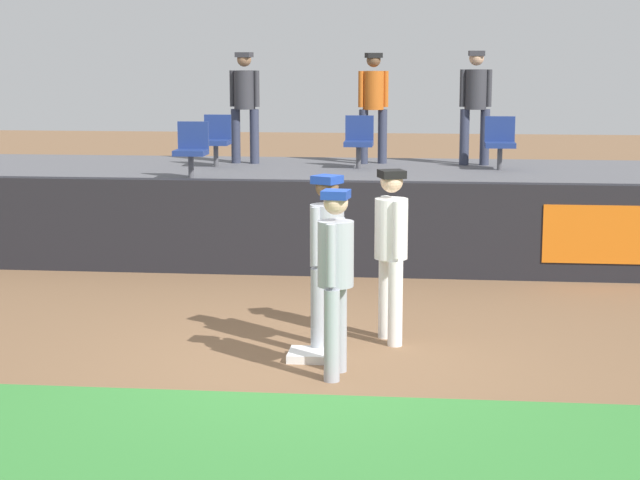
# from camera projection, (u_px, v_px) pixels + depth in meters

# --- Properties ---
(ground_plane) EXTENTS (60.00, 60.00, 0.00)m
(ground_plane) POSITION_uv_depth(u_px,v_px,m) (305.00, 364.00, 10.18)
(ground_plane) COLOR brown
(grass_foreground_strip) EXTENTS (18.00, 2.80, 0.01)m
(grass_foreground_strip) POSITION_uv_depth(u_px,v_px,m) (268.00, 453.00, 7.91)
(grass_foreground_strip) COLOR #388438
(grass_foreground_strip) RESTS_ON ground_plane
(first_base) EXTENTS (0.40, 0.40, 0.08)m
(first_base) POSITION_uv_depth(u_px,v_px,m) (309.00, 355.00, 10.34)
(first_base) COLOR white
(first_base) RESTS_ON ground_plane
(player_fielder_home) EXTENTS (0.43, 0.58, 1.77)m
(player_fielder_home) POSITION_uv_depth(u_px,v_px,m) (391.00, 243.00, 10.81)
(player_fielder_home) COLOR white
(player_fielder_home) RESTS_ON ground_plane
(player_runner_visitor) EXTENTS (0.37, 0.48, 1.72)m
(player_runner_visitor) POSITION_uv_depth(u_px,v_px,m) (336.00, 270.00, 9.63)
(player_runner_visitor) COLOR #9EA3AD
(player_runner_visitor) RESTS_ON ground_plane
(player_coach_visitor) EXTENTS (0.45, 0.45, 1.76)m
(player_coach_visitor) POSITION_uv_depth(u_px,v_px,m) (327.00, 250.00, 10.45)
(player_coach_visitor) COLOR #9EA3AD
(player_coach_visitor) RESTS_ON ground_plane
(field_wall) EXTENTS (18.00, 0.26, 1.27)m
(field_wall) POSITION_uv_depth(u_px,v_px,m) (343.00, 229.00, 14.15)
(field_wall) COLOR black
(field_wall) RESTS_ON ground_plane
(bleacher_platform) EXTENTS (18.00, 4.80, 1.10)m
(bleacher_platform) POSITION_uv_depth(u_px,v_px,m) (356.00, 207.00, 16.68)
(bleacher_platform) COLOR #59595E
(bleacher_platform) RESTS_ON ground_plane
(seat_back_right) EXTENTS (0.48, 0.44, 0.84)m
(seat_back_right) POSITION_uv_depth(u_px,v_px,m) (500.00, 140.00, 16.93)
(seat_back_right) COLOR #4C4C51
(seat_back_right) RESTS_ON bleacher_platform
(seat_front_left) EXTENTS (0.46, 0.44, 0.84)m
(seat_front_left) POSITION_uv_depth(u_px,v_px,m) (192.00, 147.00, 15.64)
(seat_front_left) COLOR #4C4C51
(seat_front_left) RESTS_ON bleacher_platform
(seat_back_center) EXTENTS (0.46, 0.44, 0.84)m
(seat_back_center) POSITION_uv_depth(u_px,v_px,m) (359.00, 139.00, 17.16)
(seat_back_center) COLOR #4C4C51
(seat_back_center) RESTS_ON bleacher_platform
(seat_back_left) EXTENTS (0.44, 0.44, 0.84)m
(seat_back_left) POSITION_uv_depth(u_px,v_px,m) (217.00, 138.00, 17.40)
(seat_back_left) COLOR #4C4C51
(seat_back_left) RESTS_ON bleacher_platform
(spectator_hooded) EXTENTS (0.52, 0.38, 1.87)m
(spectator_hooded) POSITION_uv_depth(u_px,v_px,m) (476.00, 99.00, 17.51)
(spectator_hooded) COLOR #33384C
(spectator_hooded) RESTS_ON bleacher_platform
(spectator_capped) EXTENTS (0.51, 0.40, 1.85)m
(spectator_capped) POSITION_uv_depth(u_px,v_px,m) (245.00, 99.00, 17.81)
(spectator_capped) COLOR #33384C
(spectator_capped) RESTS_ON bleacher_platform
(spectator_casual) EXTENTS (0.50, 0.44, 1.84)m
(spectator_casual) POSITION_uv_depth(u_px,v_px,m) (373.00, 100.00, 17.77)
(spectator_casual) COLOR #33384C
(spectator_casual) RESTS_ON bleacher_platform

